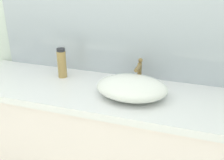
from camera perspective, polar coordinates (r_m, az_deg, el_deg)
name	(u,v)px	position (r m, az deg, el deg)	size (l,w,h in m)	color
bathroom_wall_rear	(103,10)	(1.70, -1.97, 15.15)	(6.00, 0.06, 2.60)	silver
vanity_counter	(96,149)	(1.77, -3.46, -14.97)	(1.75, 0.52, 0.89)	white
sink_basin	(132,87)	(1.43, 4.39, -1.64)	(0.40, 0.32, 0.10)	white
faucet	(139,70)	(1.57, 6.00, 2.27)	(0.03, 0.13, 0.16)	olive
lotion_bottle	(62,63)	(1.69, -11.04, 3.70)	(0.06, 0.06, 0.19)	#AD8A4B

